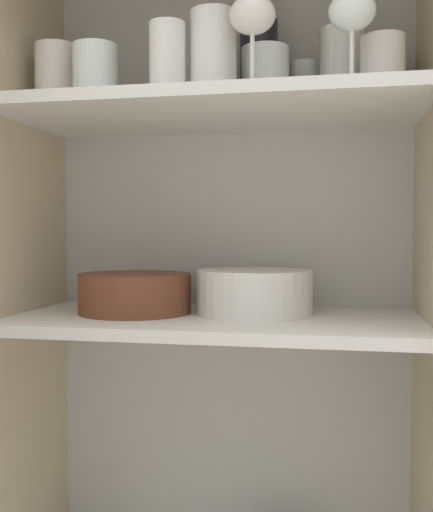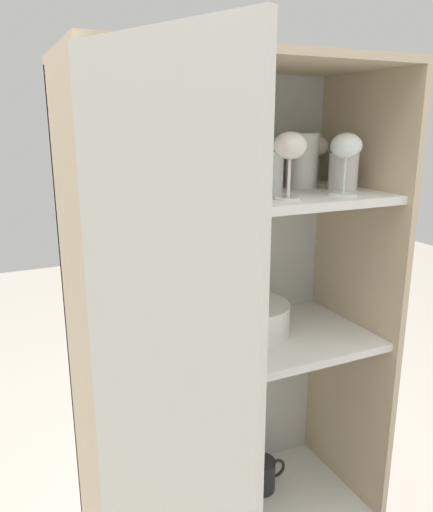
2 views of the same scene
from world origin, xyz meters
name	(u,v)px [view 2 (image 2 of 2)]	position (x,y,z in m)	size (l,w,h in m)	color
cupboard_back_panel	(205,346)	(0.00, 0.35, 0.74)	(0.76, 0.02, 1.48)	silver
cupboard_side_left	(87,408)	(-0.37, 0.17, 0.74)	(0.02, 0.38, 1.48)	#CCB793
cupboard_side_right	(349,347)	(0.37, 0.17, 0.74)	(0.02, 0.38, 1.48)	#CCB793
cupboard_top_panel	(237,60)	(0.00, 0.17, 1.49)	(0.76, 0.38, 0.02)	#CCB793
shelf_board_middle	(234,347)	(0.00, 0.17, 0.82)	(0.72, 0.34, 0.02)	white
shelf_board_upper	(235,200)	(0.00, 0.17, 1.19)	(0.72, 0.34, 0.02)	white
cupboard_door	(168,509)	(-0.30, -0.19, 0.74)	(0.16, 0.35, 1.48)	silver
tumbler_glass_0	(343,172)	(0.28, 0.14, 1.24)	(0.07, 0.07, 0.09)	silver
tumbler_glass_1	(156,179)	(-0.20, 0.13, 1.25)	(0.08, 0.08, 0.10)	white
tumbler_glass_2	(105,175)	(-0.30, 0.17, 1.26)	(0.08, 0.08, 0.12)	silver
tumbler_glass_3	(224,173)	(-0.06, 0.10, 1.26)	(0.06, 0.06, 0.12)	white
tumbler_glass_4	(302,161)	(0.22, 0.23, 1.27)	(0.08, 0.08, 0.14)	white
tumbler_glass_5	(266,172)	(0.09, 0.19, 1.25)	(0.08, 0.08, 0.10)	white
tumbler_glass_6	(248,165)	(0.01, 0.13, 1.27)	(0.08, 0.08, 0.15)	white
tumbler_glass_7	(267,167)	(0.16, 0.29, 1.25)	(0.06, 0.06, 0.10)	white
tumbler_glass_8	(206,174)	(-0.05, 0.22, 1.24)	(0.08, 0.08, 0.09)	white
wine_glass_0	(346,150)	(0.23, 0.07, 1.30)	(0.07, 0.07, 0.14)	white
wine_glass_1	(290,149)	(0.08, 0.07, 1.31)	(0.07, 0.07, 0.15)	silver
wine_glass_2	(315,150)	(0.30, 0.28, 1.29)	(0.07, 0.07, 0.13)	silver
wine_bottle	(237,144)	(0.06, 0.29, 1.31)	(0.07, 0.07, 0.25)	black
plate_stack_white	(249,318)	(0.07, 0.21, 0.87)	(0.21, 0.21, 0.08)	white
mixing_bowl_large	(174,337)	(-0.15, 0.19, 0.87)	(0.21, 0.21, 0.07)	brown
coffee_mug_primary	(261,474)	(0.12, 0.22, 0.36)	(0.13, 0.09, 0.09)	black
serving_spoon	(209,505)	(-0.05, 0.22, 0.32)	(0.22, 0.06, 0.01)	silver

